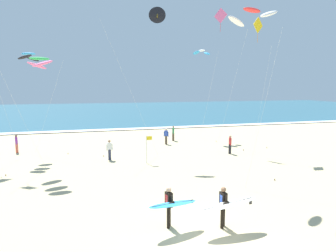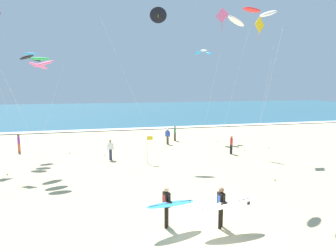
{
  "view_description": "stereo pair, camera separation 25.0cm",
  "coord_description": "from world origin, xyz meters",
  "px_view_note": "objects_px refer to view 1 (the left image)",
  "views": [
    {
      "loc": [
        -3.98,
        -9.58,
        5.72
      ],
      "look_at": [
        0.55,
        7.38,
        3.27
      ],
      "focal_mm": 30.76,
      "sensor_mm": 36.0,
      "label": 1
    },
    {
      "loc": [
        -3.73,
        -9.64,
        5.72
      ],
      "look_at": [
        0.55,
        7.38,
        3.27
      ],
      "focal_mm": 30.76,
      "sensor_mm": 36.0,
      "label": 2
    }
  ],
  "objects_px": {
    "surfer_lead": "(171,204)",
    "bystander_blue_top": "(166,136)",
    "kite_diamond_rose_distant": "(221,20)",
    "kite_delta_charcoal_near": "(157,15)",
    "kite_diamond_golden_mid": "(258,30)",
    "bystander_purple_top": "(17,144)",
    "surfer_trailing": "(226,204)",
    "kite_arc_emerald_low": "(40,63)",
    "kite_arc_cobalt_extra": "(29,57)",
    "bystander_red_top": "(230,144)",
    "bystander_green_top": "(173,133)",
    "lifeguard_flag": "(147,147)",
    "bystander_white_top": "(110,150)",
    "kite_arc_ivory_outer": "(202,52)",
    "kite_arc_scarlet_close": "(252,16)"
  },
  "relations": [
    {
      "from": "kite_arc_cobalt_extra",
      "to": "bystander_purple_top",
      "type": "distance_m",
      "value": 7.5
    },
    {
      "from": "surfer_lead",
      "to": "bystander_white_top",
      "type": "bearing_deg",
      "value": 98.21
    },
    {
      "from": "bystander_red_top",
      "to": "bystander_white_top",
      "type": "distance_m",
      "value": 10.02
    },
    {
      "from": "kite_delta_charcoal_near",
      "to": "kite_arc_cobalt_extra",
      "type": "bearing_deg",
      "value": 162.94
    },
    {
      "from": "bystander_red_top",
      "to": "surfer_lead",
      "type": "bearing_deg",
      "value": -126.6
    },
    {
      "from": "bystander_green_top",
      "to": "bystander_purple_top",
      "type": "xyz_separation_m",
      "value": [
        -14.53,
        -1.87,
        0.0
      ]
    },
    {
      "from": "kite_diamond_rose_distant",
      "to": "bystander_purple_top",
      "type": "distance_m",
      "value": 20.94
    },
    {
      "from": "kite_diamond_golden_mid",
      "to": "bystander_purple_top",
      "type": "bearing_deg",
      "value": 166.49
    },
    {
      "from": "bystander_blue_top",
      "to": "bystander_purple_top",
      "type": "height_order",
      "value": "same"
    },
    {
      "from": "surfer_trailing",
      "to": "kite_arc_emerald_low",
      "type": "xyz_separation_m",
      "value": [
        -8.2,
        10.75,
        6.17
      ]
    },
    {
      "from": "kite_delta_charcoal_near",
      "to": "bystander_purple_top",
      "type": "height_order",
      "value": "kite_delta_charcoal_near"
    },
    {
      "from": "surfer_lead",
      "to": "bystander_blue_top",
      "type": "distance_m",
      "value": 16.99
    },
    {
      "from": "surfer_lead",
      "to": "kite_delta_charcoal_near",
      "type": "distance_m",
      "value": 15.76
    },
    {
      "from": "kite_arc_emerald_low",
      "to": "kite_diamond_rose_distant",
      "type": "xyz_separation_m",
      "value": [
        14.71,
        3.99,
        4.33
      ]
    },
    {
      "from": "kite_diamond_rose_distant",
      "to": "kite_arc_ivory_outer",
      "type": "bearing_deg",
      "value": 88.92
    },
    {
      "from": "kite_delta_charcoal_near",
      "to": "bystander_blue_top",
      "type": "bearing_deg",
      "value": 67.3
    },
    {
      "from": "kite_delta_charcoal_near",
      "to": "surfer_trailing",
      "type": "bearing_deg",
      "value": -90.42
    },
    {
      "from": "bystander_white_top",
      "to": "kite_arc_emerald_low",
      "type": "bearing_deg",
      "value": -160.51
    },
    {
      "from": "kite_diamond_golden_mid",
      "to": "kite_arc_emerald_low",
      "type": "xyz_separation_m",
      "value": [
        -16.8,
        -1.27,
        -3.12
      ]
    },
    {
      "from": "surfer_trailing",
      "to": "lifeguard_flag",
      "type": "relative_size",
      "value": 1.2
    },
    {
      "from": "kite_arc_cobalt_extra",
      "to": "bystander_purple_top",
      "type": "relative_size",
      "value": 5.25
    },
    {
      "from": "surfer_lead",
      "to": "bystander_purple_top",
      "type": "bearing_deg",
      "value": 119.72
    },
    {
      "from": "kite_arc_cobalt_extra",
      "to": "bystander_white_top",
      "type": "xyz_separation_m",
      "value": [
        5.92,
        -3.24,
        -7.21
      ]
    },
    {
      "from": "surfer_lead",
      "to": "kite_arc_scarlet_close",
      "type": "relative_size",
      "value": 0.23
    },
    {
      "from": "surfer_trailing",
      "to": "bystander_red_top",
      "type": "distance_m",
      "value": 13.35
    },
    {
      "from": "kite_delta_charcoal_near",
      "to": "bystander_red_top",
      "type": "relative_size",
      "value": 7.42
    },
    {
      "from": "kite_diamond_rose_distant",
      "to": "kite_delta_charcoal_near",
      "type": "bearing_deg",
      "value": -161.17
    },
    {
      "from": "surfer_lead",
      "to": "bystander_red_top",
      "type": "relative_size",
      "value": 1.36
    },
    {
      "from": "bystander_green_top",
      "to": "bystander_blue_top",
      "type": "distance_m",
      "value": 1.98
    },
    {
      "from": "lifeguard_flag",
      "to": "bystander_white_top",
      "type": "bearing_deg",
      "value": 147.63
    },
    {
      "from": "surfer_lead",
      "to": "kite_diamond_golden_mid",
      "type": "height_order",
      "value": "kite_diamond_golden_mid"
    },
    {
      "from": "kite_diamond_golden_mid",
      "to": "kite_arc_emerald_low",
      "type": "relative_size",
      "value": 1.5
    },
    {
      "from": "kite_arc_scarlet_close",
      "to": "bystander_red_top",
      "type": "xyz_separation_m",
      "value": [
        3.17,
        8.08,
        -8.46
      ]
    },
    {
      "from": "surfer_trailing",
      "to": "kite_arc_ivory_outer",
      "type": "xyz_separation_m",
      "value": [
        6.6,
        19.62,
        8.22
      ]
    },
    {
      "from": "kite_diamond_golden_mid",
      "to": "bystander_purple_top",
      "type": "distance_m",
      "value": 22.63
    },
    {
      "from": "kite_arc_emerald_low",
      "to": "kite_arc_cobalt_extra",
      "type": "distance_m",
      "value": 5.1
    },
    {
      "from": "bystander_purple_top",
      "to": "lifeguard_flag",
      "type": "relative_size",
      "value": 0.76
    },
    {
      "from": "kite_arc_cobalt_extra",
      "to": "kite_arc_ivory_outer",
      "type": "bearing_deg",
      "value": 14.0
    },
    {
      "from": "kite_arc_emerald_low",
      "to": "kite_arc_ivory_outer",
      "type": "distance_m",
      "value": 17.38
    },
    {
      "from": "bystander_green_top",
      "to": "lifeguard_flag",
      "type": "distance_m",
      "value": 9.15
    },
    {
      "from": "surfer_lead",
      "to": "surfer_trailing",
      "type": "xyz_separation_m",
      "value": [
        2.1,
        -0.61,
        0.01
      ]
    },
    {
      "from": "kite_diamond_rose_distant",
      "to": "surfer_trailing",
      "type": "bearing_deg",
      "value": -113.83
    },
    {
      "from": "kite_arc_cobalt_extra",
      "to": "bystander_red_top",
      "type": "bearing_deg",
      "value": -13.23
    },
    {
      "from": "surfer_lead",
      "to": "kite_arc_scarlet_close",
      "type": "distance_m",
      "value": 10.2
    },
    {
      "from": "kite_arc_scarlet_close",
      "to": "bystander_green_top",
      "type": "distance_m",
      "value": 17.18
    },
    {
      "from": "kite_arc_emerald_low",
      "to": "bystander_red_top",
      "type": "relative_size",
      "value": 4.78
    },
    {
      "from": "kite_diamond_golden_mid",
      "to": "bystander_purple_top",
      "type": "relative_size",
      "value": 7.15
    },
    {
      "from": "bystander_white_top",
      "to": "kite_arc_ivory_outer",
      "type": "bearing_deg",
      "value": 35.14
    },
    {
      "from": "surfer_trailing",
      "to": "bystander_blue_top",
      "type": "bearing_deg",
      "value": 83.34
    },
    {
      "from": "surfer_lead",
      "to": "lifeguard_flag",
      "type": "xyz_separation_m",
      "value": [
        0.96,
        10.02,
        0.22
      ]
    }
  ]
}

